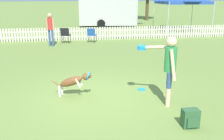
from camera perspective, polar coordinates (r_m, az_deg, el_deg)
ground_plane at (r=6.64m, az=-3.64°, el=-6.16°), size 240.00×240.00×0.00m
handler_person at (r=6.01m, az=12.72°, el=1.61°), size 0.86×0.90×1.67m
leaping_dog at (r=6.57m, az=-8.91°, el=-2.56°), size 1.11×0.52×0.71m
frisbee_near_handler at (r=7.16m, az=6.77°, el=-4.40°), size 0.22×0.22×0.02m
backpack_on_grass at (r=5.36m, az=17.47°, el=-10.54°), size 0.33×0.25×0.39m
picket_fence at (r=15.19m, az=-6.56°, el=8.26°), size 23.44×0.04×0.77m
folding_chair_blue_left at (r=14.23m, az=-10.59°, el=8.09°), size 0.59×0.61×0.87m
folding_chair_center at (r=14.28m, az=-4.67°, el=8.20°), size 0.58×0.60×0.82m
spectator_standing at (r=13.51m, az=-13.93°, el=9.69°), size 0.39×0.27×1.72m
equipment_trailer at (r=22.06m, az=-0.86°, el=13.27°), size 5.73×2.69×2.42m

